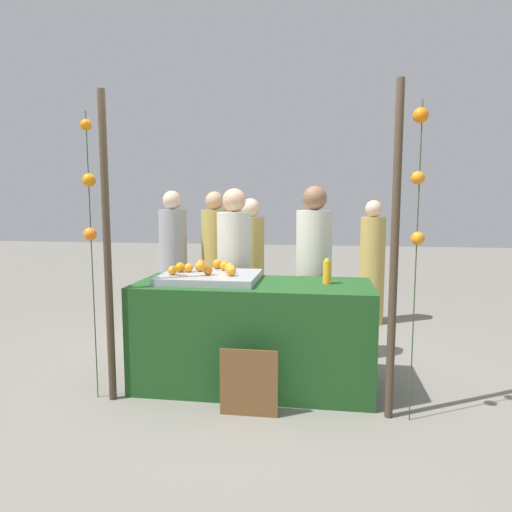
{
  "coord_description": "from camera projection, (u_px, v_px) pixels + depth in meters",
  "views": [
    {
      "loc": [
        0.55,
        -3.62,
        1.53
      ],
      "look_at": [
        0.0,
        0.15,
        1.06
      ],
      "focal_mm": 32.24,
      "sensor_mm": 36.0,
      "label": 1
    }
  ],
  "objects": [
    {
      "name": "ground_plane",
      "position": [
        253.0,
        384.0,
        3.82
      ],
      "size": [
        24.0,
        24.0,
        0.0
      ],
      "primitive_type": "plane",
      "color": "gray"
    },
    {
      "name": "stall_counter",
      "position": [
        253.0,
        334.0,
        3.77
      ],
      "size": [
        1.9,
        0.78,
        0.86
      ],
      "primitive_type": "cube",
      "color": "#1E4C1E",
      "rests_on": "ground_plane"
    },
    {
      "name": "orange_tray",
      "position": [
        210.0,
        277.0,
        3.8
      ],
      "size": [
        0.79,
        0.65,
        0.06
      ],
      "primitive_type": "cube",
      "color": "#9EA0A5",
      "rests_on": "stall_counter"
    },
    {
      "name": "orange_0",
      "position": [
        208.0,
        271.0,
        3.72
      ],
      "size": [
        0.07,
        0.07,
        0.07
      ],
      "primitive_type": "sphere",
      "color": "orange",
      "rests_on": "orange_tray"
    },
    {
      "name": "orange_1",
      "position": [
        225.0,
        266.0,
        3.97
      ],
      "size": [
        0.08,
        0.08,
        0.08
      ],
      "primitive_type": "sphere",
      "color": "orange",
      "rests_on": "orange_tray"
    },
    {
      "name": "orange_2",
      "position": [
        231.0,
        271.0,
        3.68
      ],
      "size": [
        0.08,
        0.08,
        0.08
      ],
      "primitive_type": "sphere",
      "color": "orange",
      "rests_on": "orange_tray"
    },
    {
      "name": "orange_3",
      "position": [
        200.0,
        267.0,
        3.92
      ],
      "size": [
        0.08,
        0.08,
        0.08
      ],
      "primitive_type": "sphere",
      "color": "orange",
      "rests_on": "orange_tray"
    },
    {
      "name": "orange_4",
      "position": [
        172.0,
        270.0,
        3.73
      ],
      "size": [
        0.07,
        0.07,
        0.07
      ],
      "primitive_type": "sphere",
      "color": "orange",
      "rests_on": "orange_tray"
    },
    {
      "name": "orange_5",
      "position": [
        180.0,
        267.0,
        3.88
      ],
      "size": [
        0.08,
        0.08,
        0.08
      ],
      "primitive_type": "sphere",
      "color": "orange",
      "rests_on": "orange_tray"
    },
    {
      "name": "orange_6",
      "position": [
        217.0,
        264.0,
        4.06
      ],
      "size": [
        0.08,
        0.08,
        0.08
      ],
      "primitive_type": "sphere",
      "color": "orange",
      "rests_on": "orange_tray"
    },
    {
      "name": "orange_7",
      "position": [
        230.0,
        268.0,
        3.82
      ],
      "size": [
        0.09,
        0.09,
        0.09
      ],
      "primitive_type": "sphere",
      "color": "orange",
      "rests_on": "orange_tray"
    },
    {
      "name": "orange_8",
      "position": [
        201.0,
        264.0,
        4.08
      ],
      "size": [
        0.08,
        0.08,
        0.08
      ],
      "primitive_type": "sphere",
      "color": "orange",
      "rests_on": "orange_tray"
    },
    {
      "name": "orange_9",
      "position": [
        189.0,
        268.0,
        3.88
      ],
      "size": [
        0.07,
        0.07,
        0.07
      ],
      "primitive_type": "sphere",
      "color": "orange",
      "rests_on": "orange_tray"
    },
    {
      "name": "juice_bottle",
      "position": [
        327.0,
        272.0,
        3.66
      ],
      "size": [
        0.07,
        0.07,
        0.2
      ],
      "color": "#FBAA20",
      "rests_on": "stall_counter"
    },
    {
      "name": "chalkboard_sign",
      "position": [
        249.0,
        383.0,
        3.25
      ],
      "size": [
        0.41,
        0.03,
        0.5
      ],
      "color": "brown",
      "rests_on": "ground_plane"
    },
    {
      "name": "vendor_left",
      "position": [
        235.0,
        281.0,
        4.38
      ],
      "size": [
        0.33,
        0.33,
        1.63
      ],
      "color": "beige",
      "rests_on": "ground_plane"
    },
    {
      "name": "vendor_right",
      "position": [
        313.0,
        281.0,
        4.29
      ],
      "size": [
        0.33,
        0.33,
        1.65
      ],
      "color": "beige",
      "rests_on": "ground_plane"
    },
    {
      "name": "crowd_person_0",
      "position": [
        372.0,
        266.0,
        5.67
      ],
      "size": [
        0.31,
        0.31,
        1.52
      ],
      "color": "tan",
      "rests_on": "ground_plane"
    },
    {
      "name": "crowd_person_1",
      "position": [
        174.0,
        264.0,
        5.51
      ],
      "size": [
        0.33,
        0.33,
        1.64
      ],
      "color": "#99999E",
      "rests_on": "ground_plane"
    },
    {
      "name": "crowd_person_2",
      "position": [
        251.0,
        271.0,
        5.22
      ],
      "size": [
        0.31,
        0.31,
        1.54
      ],
      "color": "tan",
      "rests_on": "ground_plane"
    },
    {
      "name": "crowd_person_3",
      "position": [
        215.0,
        263.0,
        5.59
      ],
      "size": [
        0.33,
        0.33,
        1.63
      ],
      "color": "tan",
      "rests_on": "ground_plane"
    },
    {
      "name": "canopy_post_left",
      "position": [
        107.0,
        250.0,
        3.41
      ],
      "size": [
        0.06,
        0.06,
        2.31
      ],
      "primitive_type": "cylinder",
      "color": "#473828",
      "rests_on": "ground_plane"
    },
    {
      "name": "canopy_post_right",
      "position": [
        394.0,
        255.0,
        3.11
      ],
      "size": [
        0.06,
        0.06,
        2.31
      ],
      "primitive_type": "cylinder",
      "color": "#473828",
      "rests_on": "ground_plane"
    },
    {
      "name": "garland_strand_left",
      "position": [
        89.0,
        193.0,
        3.38
      ],
      "size": [
        0.11,
        0.1,
        2.17
      ],
      "color": "#2D4C23",
      "rests_on": "ground_plane"
    },
    {
      "name": "garland_strand_right",
      "position": [
        419.0,
        175.0,
        3.0
      ],
      "size": [
        0.11,
        0.1,
        2.17
      ],
      "color": "#2D4C23",
      "rests_on": "ground_plane"
    }
  ]
}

